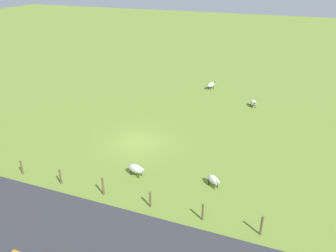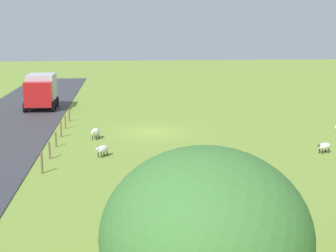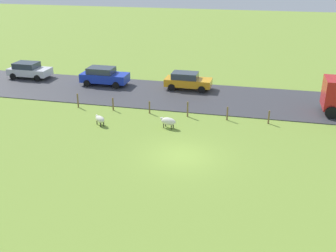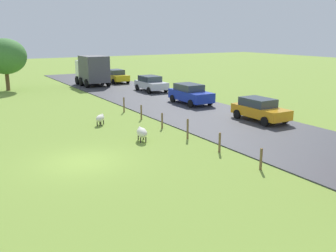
{
  "view_description": "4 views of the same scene",
  "coord_description": "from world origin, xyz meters",
  "views": [
    {
      "loc": [
        20.07,
        10.14,
        12.2
      ],
      "look_at": [
        -0.75,
        2.18,
        1.43
      ],
      "focal_mm": 35.42,
      "sensor_mm": 36.0,
      "label": 1
    },
    {
      "loc": [
        2.31,
        36.3,
        7.84
      ],
      "look_at": [
        -0.87,
        3.87,
        1.26
      ],
      "focal_mm": 52.89,
      "sensor_mm": 36.0,
      "label": 2
    },
    {
      "loc": [
        -21.46,
        -4.25,
        11.06
      ],
      "look_at": [
        0.55,
        1.01,
        1.65
      ],
      "focal_mm": 42.6,
      "sensor_mm": 36.0,
      "label": 3
    },
    {
      "loc": [
        -5.35,
        -17.32,
        6.02
      ],
      "look_at": [
        4.76,
        0.04,
        1.18
      ],
      "focal_mm": 41.45,
      "sensor_mm": 36.0,
      "label": 4
    }
  ],
  "objects": [
    {
      "name": "fence_post_4",
      "position": [
        6.58,
        6.95,
        0.52
      ],
      "size": [
        0.12,
        0.12,
        1.05
      ],
      "primitive_type": "cylinder",
      "color": "brown",
      "rests_on": "ground_plane"
    },
    {
      "name": "sheep_2",
      "position": [
        -10.4,
        7.25,
        0.45
      ],
      "size": [
        1.13,
        0.81,
        0.68
      ],
      "color": "silver",
      "rests_on": "ground_plane"
    },
    {
      "name": "fence_post_1",
      "position": [
        6.58,
        -2.1,
        0.52
      ],
      "size": [
        0.12,
        0.12,
        1.05
      ],
      "primitive_type": "cylinder",
      "color": "brown",
      "rests_on": "ground_plane"
    },
    {
      "name": "fence_post_0",
      "position": [
        6.58,
        -5.12,
        0.5
      ],
      "size": [
        0.12,
        0.12,
        1.0
      ],
      "primitive_type": "cylinder",
      "color": "brown",
      "rests_on": "ground_plane"
    },
    {
      "name": "sheep_3",
      "position": [
        3.44,
        6.77,
        0.47
      ],
      "size": [
        0.98,
        1.06,
        0.71
      ],
      "color": "silver",
      "rests_on": "ground_plane"
    },
    {
      "name": "fence_post_3",
      "position": [
        6.58,
        3.93,
        0.5
      ],
      "size": [
        0.12,
        0.12,
        1.0
      ],
      "primitive_type": "cylinder",
      "color": "brown",
      "rests_on": "ground_plane"
    },
    {
      "name": "sheep_0",
      "position": [
        4.08,
        1.83,
        0.5
      ],
      "size": [
        0.79,
        1.28,
        0.78
      ],
      "color": "silver",
      "rests_on": "ground_plane"
    },
    {
      "name": "road_strip",
      "position": [
        11.38,
        0.0,
        0.03
      ],
      "size": [
        8.0,
        80.0,
        0.06
      ],
      "primitive_type": "cube",
      "color": "#38383D",
      "rests_on": "ground_plane"
    },
    {
      "name": "sheep_1",
      "position": [
        -13.92,
        2.22,
        0.52
      ],
      "size": [
        1.22,
        0.89,
        0.77
      ],
      "color": "silver",
      "rests_on": "ground_plane"
    },
    {
      "name": "fence_post_2",
      "position": [
        6.58,
        0.91,
        0.6
      ],
      "size": [
        0.12,
        0.12,
        1.19
      ],
      "primitive_type": "cylinder",
      "color": "brown",
      "rests_on": "ground_plane"
    },
    {
      "name": "fence_post_5",
      "position": [
        6.58,
        9.97,
        0.58
      ],
      "size": [
        0.12,
        0.12,
        1.16
      ],
      "primitive_type": "cylinder",
      "color": "brown",
      "rests_on": "ground_plane"
    },
    {
      "name": "ground_plane",
      "position": [
        0.0,
        0.0,
        0.0
      ],
      "size": [
        160.0,
        160.0,
        0.0
      ],
      "primitive_type": "plane",
      "color": "olive"
    }
  ]
}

